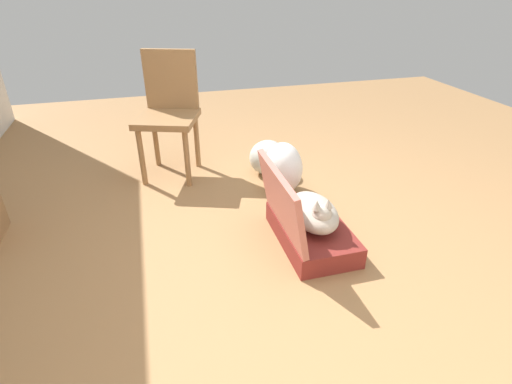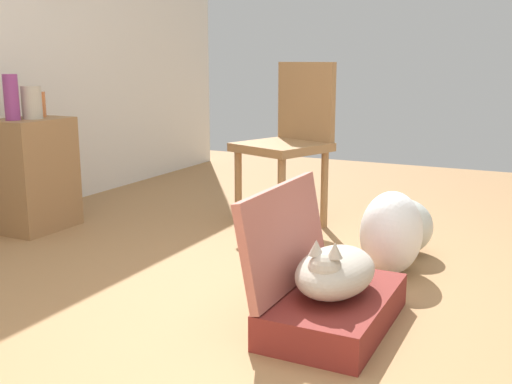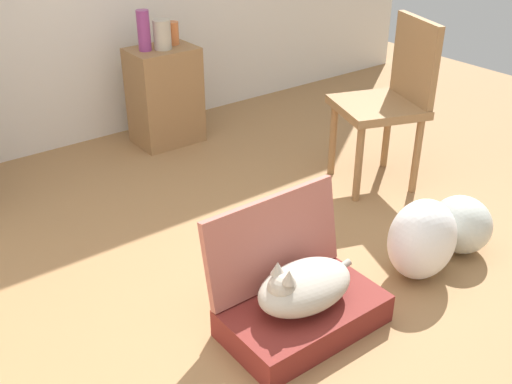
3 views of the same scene
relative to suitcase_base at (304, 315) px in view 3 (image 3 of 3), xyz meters
name	(u,v)px [view 3 (image 3 of 3)]	position (x,y,z in m)	size (l,w,h in m)	color
ground_plane	(270,301)	(0.00, 0.23, -0.07)	(7.68, 7.68, 0.00)	#9E7247
suitcase_base	(304,315)	(0.00, 0.00, 0.00)	(0.68, 0.40, 0.13)	maroon
suitcase_lid	(274,241)	(0.00, 0.21, 0.27)	(0.68, 0.40, 0.04)	#B26356
cat	(303,286)	(-0.01, 0.00, 0.16)	(0.52, 0.28, 0.24)	#B2A899
plastic_bag_white	(422,239)	(0.69, -0.04, 0.13)	(0.35, 0.29, 0.40)	white
plastic_bag_clear	(461,224)	(1.03, -0.02, 0.08)	(0.29, 0.31, 0.29)	silver
side_table	(165,96)	(0.53, 2.08, 0.27)	(0.44, 0.33, 0.67)	olive
vase_tall	(144,31)	(0.42, 2.09, 0.73)	(0.08, 0.08, 0.26)	#8C387A
vase_short	(172,33)	(0.64, 2.12, 0.67)	(0.09, 0.09, 0.15)	#CC6B38
vase_round	(162,35)	(0.53, 2.05, 0.69)	(0.12, 0.12, 0.19)	#B7AD99
chair	(390,97)	(1.29, 0.74, 0.48)	(0.59, 0.59, 0.99)	olive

